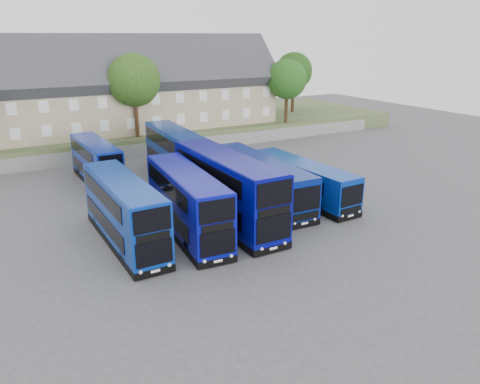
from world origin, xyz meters
name	(u,v)px	position (x,y,z in m)	size (l,w,h in m)	color
ground	(226,236)	(0.00, 0.00, 0.00)	(120.00, 120.00, 0.00)	#4B4B50
retaining_wall	(125,152)	(0.00, 24.00, 0.75)	(70.00, 0.40, 1.50)	slate
earth_bank	(103,134)	(0.00, 34.00, 1.00)	(80.00, 20.00, 2.00)	#45512D
terrace_row	(80,94)	(-3.00, 30.00, 6.60)	(48.00, 10.40, 11.20)	tan
dd_front_left	(124,213)	(-6.20, 2.28, 2.11)	(2.67, 10.84, 4.29)	#082E97
dd_front_mid	(187,204)	(-2.05, 1.75, 2.15)	(3.37, 11.18, 4.38)	#080C99
dd_front_right	(227,190)	(1.28, 2.31, 2.42)	(2.88, 12.39, 4.92)	#070981
dd_rear_left	(97,163)	(-4.75, 16.33, 1.91)	(2.59, 9.88, 3.89)	#08239B
dd_rear_right	(177,155)	(2.30, 14.48, 2.24)	(3.16, 11.60, 4.57)	navy
coach_east_a	(260,181)	(5.70, 4.96, 1.74)	(3.24, 13.09, 3.55)	navy
coach_east_b	(302,181)	(9.02, 3.74, 1.54)	(2.97, 11.59, 3.14)	#082C95
tree_mid	(135,82)	(2.15, 25.60, 8.07)	(5.76, 5.76, 9.18)	#382314
tree_east	(288,81)	(22.15, 25.10, 7.39)	(5.12, 5.12, 8.16)	#382314
tree_far	(294,73)	(28.15, 32.10, 7.73)	(5.44, 5.44, 8.67)	#382314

